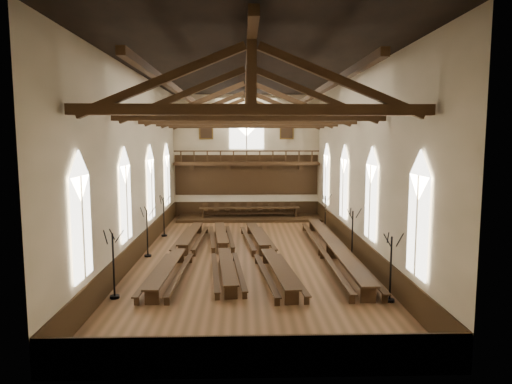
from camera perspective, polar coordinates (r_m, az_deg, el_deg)
The scene contains 21 objects.
ground at distance 25.57m, azimuth -0.93°, elevation -7.95°, with size 26.00×26.00×0.00m, color brown.
room_walls at distance 24.73m, azimuth -0.96°, elevation 6.68°, with size 26.00×26.00×26.00m.
wainscot_band at distance 25.42m, azimuth -0.94°, elevation -6.64°, with size 12.00×26.00×1.20m.
side_windows at distance 24.88m, azimuth -0.95°, elevation 0.41°, with size 11.85×19.80×4.50m.
end_window at distance 37.63m, azimuth -1.19°, elevation 7.89°, with size 2.80×0.12×3.80m.
minstrels_gallery at distance 37.48m, azimuth -1.18°, elevation 2.82°, with size 11.80×1.24×3.70m.
portraits at distance 37.63m, azimuth -1.19°, elevation 7.70°, with size 7.75×0.09×1.45m.
roof_trusses at distance 24.78m, azimuth -0.97°, elevation 10.75°, with size 11.70×25.70×2.80m.
refectory_row_a at distance 24.96m, azimuth -9.36°, elevation -7.18°, with size 1.67×14.09×0.71m.
refectory_row_b at distance 25.12m, azimuth -4.13°, elevation -7.08°, with size 1.91×13.77×0.67m.
refectory_row_c at distance 24.60m, azimuth 1.21°, elevation -7.30°, with size 2.09×14.13×0.71m.
refectory_row_d at distance 25.50m, azimuth 9.67°, elevation -6.75°, with size 1.61×14.79×0.79m.
dais at distance 36.69m, azimuth -0.80°, elevation -3.25°, with size 11.40×3.18×0.21m, color #33210F.
high_table at distance 36.57m, azimuth -0.81°, elevation -2.10°, with size 8.05×1.25×0.75m.
high_chairs at distance 37.36m, azimuth -0.82°, elevation -2.08°, with size 7.67×0.47×0.97m.
candelabrum_left_near at distance 19.69m, azimuth -17.33°, elevation -10.16°, with size 0.83×0.86×2.86m.
candelabrum_left_mid at distance 25.84m, azimuth -13.41°, elevation -6.05°, with size 0.81×0.84×2.78m.
candelabrum_left_far at distance 30.89m, azimuth -11.43°, elevation -3.92°, with size 0.74×0.85×2.75m.
candelabrum_right_near at distance 19.21m, azimuth 16.43°, elevation -10.62°, with size 0.84×0.81×2.80m.
candelabrum_right_mid at distance 25.15m, azimuth 11.92°, elevation -6.36°, with size 0.84×0.81×2.79m.
candelabrum_right_far at distance 32.89m, azimuth 8.64°, elevation -3.32°, with size 0.69×0.78×2.55m.
Camera 1 is at (-0.28, -24.72, 6.51)m, focal length 32.00 mm.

